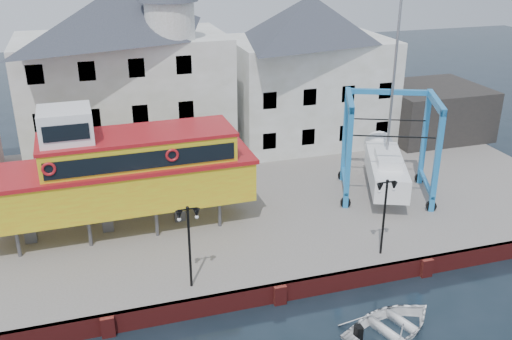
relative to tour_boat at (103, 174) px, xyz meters
name	(u,v)px	position (x,y,z in m)	size (l,w,h in m)	color
ground	(279,303)	(7.35, -7.93, -4.41)	(140.00, 140.00, 0.00)	#16232C
hardstanding	(223,199)	(7.35, 3.07, -3.91)	(44.00, 22.00, 1.00)	slate
quay_wall	(279,293)	(7.35, -7.83, -3.91)	(44.00, 0.47, 1.00)	maroon
building_white_main	(126,74)	(2.48, 10.46, 2.94)	(14.00, 8.30, 14.00)	beige
building_white_right	(309,70)	(16.35, 11.06, 2.19)	(12.00, 8.00, 11.20)	beige
shed_dark	(430,111)	(26.35, 9.07, -1.41)	(8.00, 7.00, 4.00)	#262423
lamp_post_left	(188,227)	(3.35, -6.73, -0.23)	(1.12, 0.32, 4.20)	black
lamp_post_right	(386,198)	(13.35, -6.73, -0.23)	(1.12, 0.32, 4.20)	black
tour_boat	(103,174)	(0.00, 0.00, 0.00)	(16.64, 4.21, 7.22)	#59595E
travel_lift	(385,160)	(17.37, 0.34, -1.35)	(6.98, 8.27, 12.24)	#1D72B0
motorboat_b	(390,333)	(11.32, -11.53, -4.41)	(3.43, 4.81, 1.00)	white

